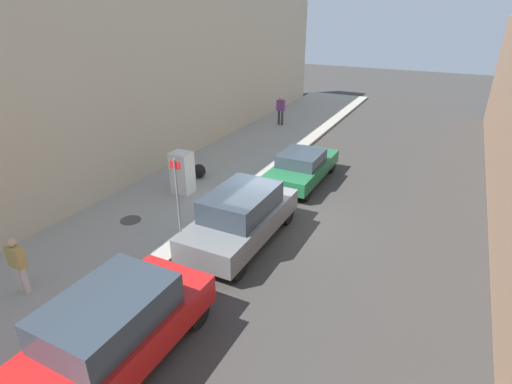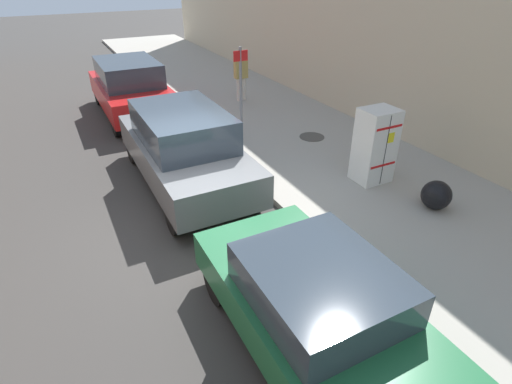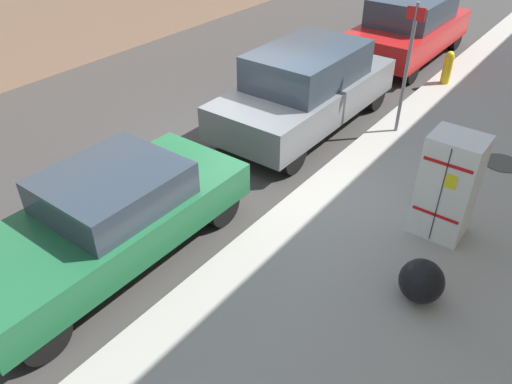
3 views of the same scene
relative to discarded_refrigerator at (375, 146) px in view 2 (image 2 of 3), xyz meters
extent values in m
plane|color=#383533|center=(4.03, -0.37, -0.96)|extent=(80.00, 80.00, 0.00)
cube|color=#9E998E|center=(0.01, -0.37, -0.89)|extent=(4.74, 44.00, 0.13)
cube|color=beige|center=(-3.61, -0.37, 2.64)|extent=(2.49, 39.60, 7.18)
cube|color=white|center=(0.00, 0.00, 0.00)|extent=(0.76, 0.65, 1.65)
cube|color=black|center=(0.00, 0.33, 0.00)|extent=(0.01, 0.01, 1.57)
cube|color=yellow|center=(-0.10, 0.33, 0.29)|extent=(0.16, 0.01, 0.22)
cube|color=red|center=(0.00, 0.33, 0.53)|extent=(0.69, 0.01, 0.05)
cube|color=red|center=(0.00, 0.33, -0.33)|extent=(0.69, 0.01, 0.05)
cylinder|color=#47443F|center=(-0.26, -2.70, -0.82)|extent=(0.70, 0.70, 0.02)
cylinder|color=slate|center=(1.91, -2.75, 0.48)|extent=(0.07, 0.07, 2.61)
cube|color=red|center=(1.91, -2.73, 1.59)|extent=(0.36, 0.02, 0.24)
cylinder|color=gold|center=(2.00, -5.91, -0.48)|extent=(0.22, 0.22, 0.70)
sphere|color=gold|center=(2.00, -5.91, -0.11)|extent=(0.20, 0.20, 0.20)
sphere|color=black|center=(-0.31, 1.53, -0.53)|extent=(0.59, 0.59, 0.59)
cylinder|color=beige|center=(-0.10, -6.78, -0.44)|extent=(0.14, 0.14, 0.78)
cylinder|color=beige|center=(0.10, -6.78, -0.44)|extent=(0.14, 0.14, 0.78)
cube|color=#A8934C|center=(0.00, -6.78, 0.25)|extent=(0.45, 0.22, 0.58)
sphere|color=tan|center=(0.00, -6.78, 0.65)|extent=(0.21, 0.21, 0.21)
cube|color=red|center=(3.69, -7.35, -0.25)|extent=(1.97, 4.58, 0.70)
cube|color=#2D3842|center=(3.69, -7.35, 0.45)|extent=(1.73, 2.52, 0.70)
cylinder|color=black|center=(2.83, -5.66, -0.60)|extent=(0.22, 0.71, 0.71)
cylinder|color=black|center=(4.54, -5.66, -0.60)|extent=(0.22, 0.71, 0.71)
cylinder|color=black|center=(2.83, -9.03, -0.60)|extent=(0.22, 0.71, 0.71)
cylinder|color=black|center=(4.54, -9.03, -0.60)|extent=(0.22, 0.71, 0.71)
cube|color=slate|center=(3.69, -1.96, -0.26)|extent=(1.89, 4.65, 0.70)
cube|color=#2D3842|center=(3.69, -1.96, 0.44)|extent=(1.67, 2.56, 0.70)
cylinder|color=black|center=(2.87, -0.23, -0.61)|extent=(0.22, 0.70, 0.70)
cylinder|color=black|center=(4.50, -0.23, -0.61)|extent=(0.22, 0.70, 0.70)
cylinder|color=black|center=(2.87, -3.68, -0.61)|extent=(0.22, 0.70, 0.70)
cylinder|color=black|center=(4.50, -3.68, -0.61)|extent=(0.22, 0.70, 0.70)
cube|color=#1E6038|center=(3.69, 3.36, -0.35)|extent=(1.81, 4.40, 0.55)
cube|color=#2D3842|center=(3.69, 3.14, 0.18)|extent=(1.59, 1.85, 0.50)
cylinder|color=black|center=(2.91, 1.74, -0.62)|extent=(0.22, 0.66, 0.66)
cylinder|color=black|center=(4.46, 1.74, -0.62)|extent=(0.22, 0.66, 0.66)
camera|label=1|loc=(8.98, -11.43, 5.83)|focal=28.00mm
camera|label=2|loc=(5.99, 5.93, 3.48)|focal=28.00mm
camera|label=3|loc=(-1.41, 6.55, 4.10)|focal=35.00mm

